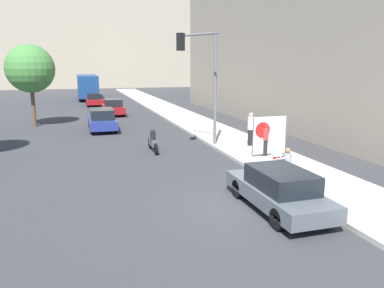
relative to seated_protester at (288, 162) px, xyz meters
name	(u,v)px	position (x,y,z in m)	size (l,w,h in m)	color
ground_plane	(253,206)	(-2.45, -1.99, -0.81)	(160.00, 160.00, 0.00)	#38383A
sidewalk_curb	(204,127)	(1.02, 13.01, -0.73)	(3.43, 90.00, 0.16)	#B7B2A8
building_backdrop_far	(89,31)	(-4.45, 69.19, 10.52)	(52.00, 12.00, 22.66)	tan
seated_protester	(288,162)	(0.00, 0.00, 0.00)	(0.95, 0.77, 1.21)	#474C56
jogger_on_sidewalk	(265,139)	(0.93, 3.64, 0.17)	(0.34, 0.34, 1.61)	black
pedestrian_behind	(251,129)	(1.31, 6.00, 0.29)	(0.34, 0.34, 1.83)	black
protest_banner	(269,135)	(1.12, 3.58, 0.37)	(1.83, 0.06, 1.94)	slate
traffic_light_pole	(204,70)	(-1.30, 6.46, 3.50)	(2.58, 2.35, 6.21)	slate
parked_car_curbside	(279,189)	(-1.84, -2.52, -0.12)	(1.73, 4.40, 1.36)	#565B60
car_on_road_nearest	(102,119)	(-6.14, 14.53, -0.05)	(1.80, 4.75, 1.52)	navy
car_on_road_midblock	(113,107)	(-4.58, 22.71, -0.07)	(1.75, 4.71, 1.49)	maroon
car_on_road_distant	(94,99)	(-5.82, 31.46, -0.10)	(1.79, 4.72, 1.40)	maroon
city_bus_on_road	(87,85)	(-6.24, 40.05, 1.03)	(2.50, 10.00, 3.19)	navy
motorcycle_on_road	(153,142)	(-4.04, 6.79, -0.28)	(0.28, 2.20, 1.20)	#565B60
street_tree_midblock	(30,69)	(-10.88, 17.59, 3.45)	(3.50, 3.50, 6.02)	brown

